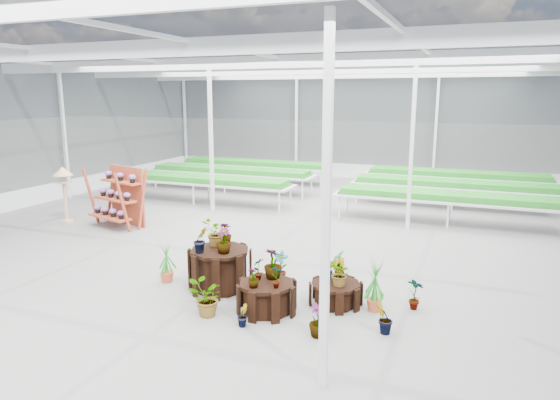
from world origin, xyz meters
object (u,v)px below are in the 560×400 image
(plinth_low, at_px, (336,294))
(shelf_rack, at_px, (116,197))
(bird_table, at_px, (65,195))
(plinth_mid, at_px, (267,297))
(plinth_tall, at_px, (220,269))

(plinth_low, relative_size, shelf_rack, 0.54)
(plinth_low, relative_size, bird_table, 0.55)
(plinth_mid, bearing_deg, plinth_low, 34.99)
(plinth_low, xyz_separation_m, bird_table, (-8.66, 2.72, 0.61))
(plinth_tall, height_order, plinth_low, plinth_tall)
(shelf_rack, distance_m, bird_table, 1.66)
(plinth_mid, distance_m, bird_table, 8.41)
(plinth_mid, distance_m, shelf_rack, 7.04)
(shelf_rack, xyz_separation_m, bird_table, (-1.65, -0.19, -0.02))
(plinth_tall, distance_m, shelf_rack, 5.70)
(plinth_low, bearing_deg, plinth_tall, -177.40)
(plinth_mid, relative_size, bird_table, 0.61)
(bird_table, bearing_deg, plinth_mid, -27.31)
(plinth_tall, bearing_deg, bird_table, 156.41)
(plinth_low, bearing_deg, plinth_mid, -145.01)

